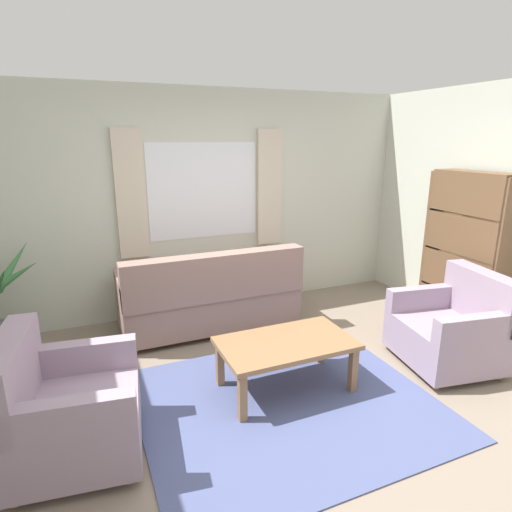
{
  "coord_description": "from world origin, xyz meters",
  "views": [
    {
      "loc": [
        -1.38,
        -2.6,
        2.04
      ],
      "look_at": [
        0.02,
        0.7,
        1.04
      ],
      "focal_mm": 29.7,
      "sensor_mm": 36.0,
      "label": 1
    }
  ],
  "objects_px": {
    "armchair_right": "(453,328)",
    "coffee_table": "(286,347)",
    "armchair_left": "(64,410)",
    "bookshelf": "(466,262)",
    "couch": "(210,297)"
  },
  "relations": [
    {
      "from": "armchair_right",
      "to": "coffee_table",
      "type": "distance_m",
      "value": 1.63
    },
    {
      "from": "armchair_left",
      "to": "coffee_table",
      "type": "height_order",
      "value": "armchair_left"
    },
    {
      "from": "armchair_right",
      "to": "bookshelf",
      "type": "xyz_separation_m",
      "value": [
        0.66,
        0.51,
        0.42
      ]
    },
    {
      "from": "coffee_table",
      "to": "bookshelf",
      "type": "height_order",
      "value": "bookshelf"
    },
    {
      "from": "armchair_right",
      "to": "couch",
      "type": "bearing_deg",
      "value": -121.79
    },
    {
      "from": "couch",
      "to": "armchair_left",
      "type": "xyz_separation_m",
      "value": [
        -1.45,
        -1.52,
        -0.01
      ]
    },
    {
      "from": "armchair_left",
      "to": "bookshelf",
      "type": "bearing_deg",
      "value": -76.33
    },
    {
      "from": "armchair_right",
      "to": "bookshelf",
      "type": "distance_m",
      "value": 0.93
    },
    {
      "from": "armchair_right",
      "to": "bookshelf",
      "type": "height_order",
      "value": "bookshelf"
    },
    {
      "from": "armchair_right",
      "to": "coffee_table",
      "type": "xyz_separation_m",
      "value": [
        -1.61,
        0.23,
        0.03
      ]
    },
    {
      "from": "armchair_right",
      "to": "coffee_table",
      "type": "bearing_deg",
      "value": -88.81
    },
    {
      "from": "armchair_right",
      "to": "armchair_left",
      "type": "bearing_deg",
      "value": -82.14
    },
    {
      "from": "couch",
      "to": "coffee_table",
      "type": "height_order",
      "value": "couch"
    },
    {
      "from": "armchair_left",
      "to": "armchair_right",
      "type": "height_order",
      "value": "same"
    },
    {
      "from": "bookshelf",
      "to": "armchair_left",
      "type": "bearing_deg",
      "value": 96.09
    }
  ]
}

